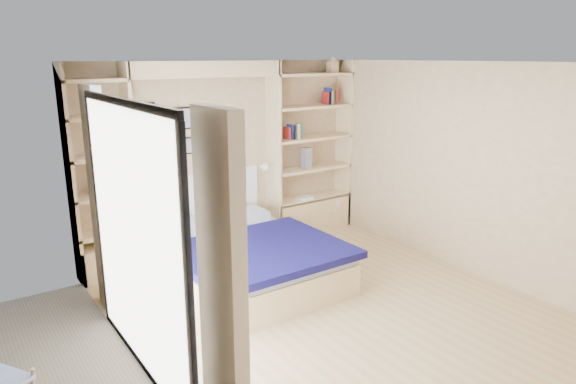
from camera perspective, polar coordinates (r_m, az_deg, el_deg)
ground at (r=5.56m, az=4.34°, el=-12.52°), size 4.50×4.50×0.00m
room_shell at (r=6.18m, az=-7.20°, el=0.93°), size 4.50×4.50×4.50m
bed at (r=6.03m, az=-4.90°, el=-7.34°), size 1.79×2.30×1.07m
photo_gallery at (r=6.67m, az=-10.69°, el=6.44°), size 1.48×0.02×0.82m
reading_lamps at (r=6.63m, az=-8.48°, el=2.05°), size 1.92×0.12×0.15m
shelf_decor at (r=7.29m, az=0.96°, el=8.07°), size 3.57×0.23×2.03m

